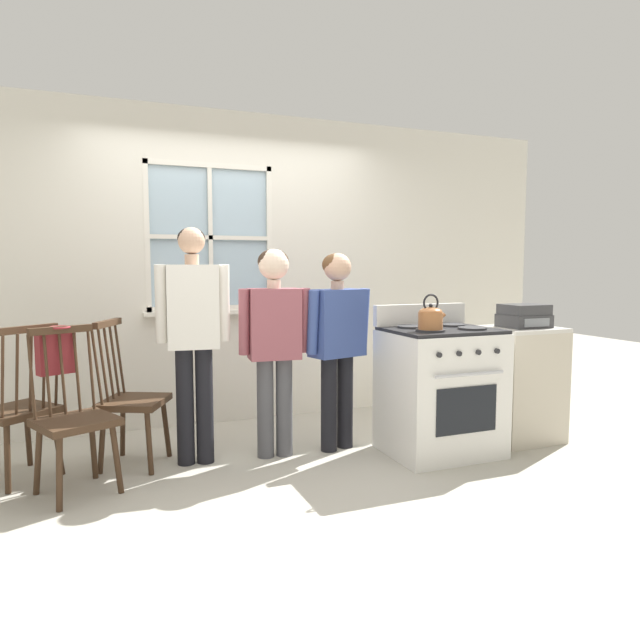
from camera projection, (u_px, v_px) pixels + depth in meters
name	position (u px, v px, depth m)	size (l,w,h in m)	color
ground_plane	(281.00, 472.00, 3.83)	(16.00, 16.00, 0.00)	#B2AD9E
wall_back	(232.00, 271.00, 5.00)	(6.40, 0.16, 2.70)	silver
chair_by_window	(74.00, 420.00, 3.43)	(0.55, 0.54, 1.01)	#3D2819
chair_near_wall	(131.00, 401.00, 3.92)	(0.54, 0.55, 1.01)	#3D2819
chair_center_cluster	(19.00, 411.00, 3.65)	(0.58, 0.57, 1.01)	#3D2819
person_elderly_left	(193.00, 326.00, 3.90)	(0.51, 0.25, 1.64)	black
person_teen_center	(274.00, 331.00, 4.06)	(0.52, 0.25, 1.50)	#4C4C51
person_adult_right	(337.00, 331.00, 4.23)	(0.56, 0.31, 1.47)	black
stove	(440.00, 389.00, 4.18)	(0.78, 0.68, 1.08)	white
kettle	(431.00, 317.00, 3.95)	(0.21, 0.17, 0.25)	#A86638
potted_plant	(216.00, 303.00, 4.88)	(0.16, 0.16, 0.22)	#935B3D
handbag	(56.00, 352.00, 3.56)	(0.24, 0.24, 0.31)	maroon
side_counter	(520.00, 383.00, 4.51)	(0.55, 0.50, 0.90)	beige
stereo	(524.00, 316.00, 4.44)	(0.34, 0.29, 0.18)	#38383A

